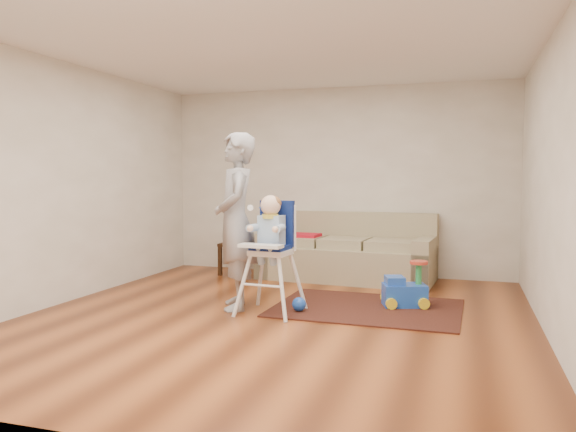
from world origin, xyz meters
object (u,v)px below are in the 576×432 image
(sofa, at_px, (346,247))
(toy_ball, at_px, (299,304))
(ride_on_toy, at_px, (405,283))
(side_table, at_px, (238,258))
(adult, at_px, (236,221))
(high_chair, at_px, (271,256))

(sofa, distance_m, toy_ball, 2.05)
(ride_on_toy, bearing_deg, sofa, 104.76)
(side_table, bearing_deg, toy_ball, -52.70)
(sofa, height_order, side_table, sofa)
(adult, bearing_deg, ride_on_toy, 83.17)
(ride_on_toy, distance_m, high_chair, 1.50)
(sofa, bearing_deg, adult, -106.70)
(sofa, xyz_separation_m, high_chair, (-0.35, -2.13, 0.14))
(sofa, relative_size, toy_ball, 16.62)
(sofa, distance_m, adult, 2.23)
(ride_on_toy, bearing_deg, side_table, 132.65)
(sofa, height_order, toy_ball, sofa)
(sofa, xyz_separation_m, side_table, (-1.58, -0.05, -0.23))
(toy_ball, relative_size, high_chair, 0.12)
(toy_ball, distance_m, high_chair, 0.59)
(side_table, xyz_separation_m, ride_on_toy, (2.52, -1.40, 0.03))
(toy_ball, xyz_separation_m, high_chair, (-0.27, -0.11, 0.51))
(ride_on_toy, bearing_deg, adult, -179.79)
(sofa, distance_m, high_chair, 2.16)
(sofa, relative_size, adult, 1.29)
(sofa, relative_size, side_table, 5.27)
(sofa, bearing_deg, toy_ball, -87.83)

